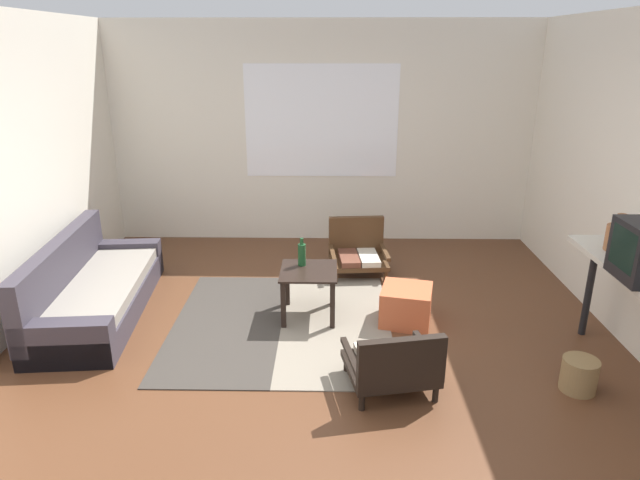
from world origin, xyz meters
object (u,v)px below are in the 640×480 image
object	(u,v)px
coffee_table	(309,281)
clay_vase	(619,237)
armchair_by_window	(358,250)
wicker_basket	(579,375)
console_shelf	(640,283)
armchair_striped_foreground	(393,364)
glass_bottle	(302,254)
couch	(93,291)
ottoman_orange	(406,305)

from	to	relation	value
coffee_table	clay_vase	bearing A→B (deg)	-14.01
armchair_by_window	wicker_basket	bearing A→B (deg)	-55.92
coffee_table	console_shelf	size ratio (longest dim) A/B	0.36
armchair_striped_foreground	glass_bottle	bearing A→B (deg)	118.75
coffee_table	armchair_by_window	bearing A→B (deg)	65.65
clay_vase	wicker_basket	distance (m)	1.11
console_shelf	clay_vase	size ratio (longest dim) A/B	5.21
console_shelf	wicker_basket	size ratio (longest dim) A/B	5.85
couch	glass_bottle	world-z (taller)	glass_bottle
couch	armchair_striped_foreground	distance (m)	2.95
coffee_table	couch	bearing A→B (deg)	179.03
coffee_table	wicker_basket	size ratio (longest dim) A/B	2.10
armchair_by_window	glass_bottle	bearing A→B (deg)	-119.87
glass_bottle	ottoman_orange	bearing A→B (deg)	-13.00
armchair_by_window	console_shelf	world-z (taller)	console_shelf
clay_vase	glass_bottle	distance (m)	2.62
armchair_striped_foreground	coffee_table	bearing A→B (deg)	118.66
coffee_table	wicker_basket	distance (m)	2.33
ottoman_orange	clay_vase	bearing A→B (deg)	-18.13
coffee_table	clay_vase	size ratio (longest dim) A/B	1.88
ottoman_orange	glass_bottle	world-z (taller)	glass_bottle
wicker_basket	ottoman_orange	bearing A→B (deg)	137.53
console_shelf	wicker_basket	distance (m)	0.79
clay_vase	armchair_by_window	bearing A→B (deg)	138.22
ottoman_orange	glass_bottle	bearing A→B (deg)	167.00
armchair_by_window	glass_bottle	distance (m)	1.19
couch	glass_bottle	xyz separation A→B (m)	(1.96, 0.08, 0.35)
ottoman_orange	wicker_basket	xyz separation A→B (m)	(1.13, -1.04, -0.04)
couch	ottoman_orange	size ratio (longest dim) A/B	4.76
clay_vase	armchair_striped_foreground	bearing A→B (deg)	-161.51
armchair_striped_foreground	armchair_by_window	bearing A→B (deg)	93.74
ottoman_orange	glass_bottle	xyz separation A→B (m)	(-0.95, 0.22, 0.41)
wicker_basket	glass_bottle	bearing A→B (deg)	148.94
couch	armchair_striped_foreground	xyz separation A→B (m)	(2.68, -1.23, 0.01)
coffee_table	console_shelf	distance (m)	2.64
couch	glass_bottle	distance (m)	2.00
glass_bottle	couch	bearing A→B (deg)	-177.58
glass_bottle	coffee_table	bearing A→B (deg)	-60.31
armchair_striped_foreground	couch	bearing A→B (deg)	155.44
couch	clay_vase	bearing A→B (deg)	-8.15
ottoman_orange	coffee_table	bearing A→B (deg)	173.40
coffee_table	ottoman_orange	bearing A→B (deg)	-6.60
wicker_basket	console_shelf	bearing A→B (deg)	20.62
armchair_striped_foreground	glass_bottle	size ratio (longest dim) A/B	2.71
coffee_table	console_shelf	bearing A→B (deg)	-22.33
couch	console_shelf	size ratio (longest dim) A/B	1.38
armchair_striped_foreground	clay_vase	xyz separation A→B (m)	(1.76, 0.59, 0.77)
couch	console_shelf	world-z (taller)	console_shelf
armchair_by_window	glass_bottle	size ratio (longest dim) A/B	2.48
armchair_striped_foreground	ottoman_orange	size ratio (longest dim) A/B	1.64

